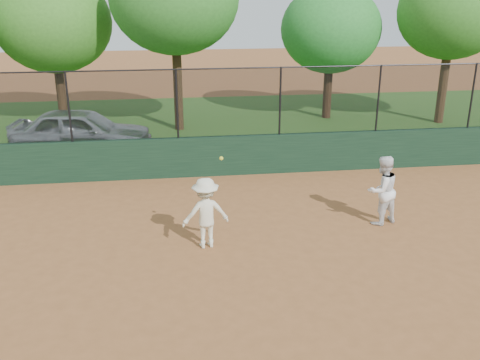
{
  "coord_description": "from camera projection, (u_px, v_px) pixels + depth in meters",
  "views": [
    {
      "loc": [
        -0.74,
        -9.16,
        5.37
      ],
      "look_at": [
        0.8,
        2.2,
        1.2
      ],
      "focal_mm": 40.0,
      "sensor_mm": 36.0,
      "label": 1
    }
  ],
  "objects": [
    {
      "name": "player_main",
      "position": [
        206.0,
        213.0,
        11.46
      ],
      "size": [
        1.09,
        0.78,
        2.17
      ],
      "color": "beige",
      "rests_on": "ground"
    },
    {
      "name": "tree_3",
      "position": [
        331.0,
        30.0,
        21.9
      ],
      "size": [
        4.14,
        3.77,
        5.49
      ],
      "color": "#372112",
      "rests_on": "ground"
    },
    {
      "name": "fence_assembly",
      "position": [
        194.0,
        102.0,
        15.28
      ],
      "size": [
        26.0,
        0.06,
        2.0
      ],
      "color": "black",
      "rests_on": "back_wall"
    },
    {
      "name": "parked_car",
      "position": [
        82.0,
        132.0,
        17.82
      ],
      "size": [
        4.83,
        2.48,
        1.57
      ],
      "primitive_type": "imported",
      "rotation": [
        0.0,
        0.0,
        1.43
      ],
      "color": "#B2B8BC",
      "rests_on": "ground"
    },
    {
      "name": "grass_strip",
      "position": [
        188.0,
        127.0,
        21.63
      ],
      "size": [
        36.0,
        12.0,
        0.01
      ],
      "primitive_type": "cube",
      "color": "#265019",
      "rests_on": "ground"
    },
    {
      "name": "tree_1",
      "position": [
        53.0,
        23.0,
        20.74
      ],
      "size": [
        4.53,
        4.11,
        6.0
      ],
      "color": "#412816",
      "rests_on": "ground"
    },
    {
      "name": "tree_4",
      "position": [
        452.0,
        12.0,
        20.85
      ],
      "size": [
        4.3,
        3.91,
        6.3
      ],
      "color": "#4B301A",
      "rests_on": "ground"
    },
    {
      "name": "player_second",
      "position": [
        382.0,
        190.0,
        12.59
      ],
      "size": [
        0.99,
        0.89,
        1.68
      ],
      "primitive_type": "imported",
      "rotation": [
        0.0,
        0.0,
        3.51
      ],
      "color": "white",
      "rests_on": "ground"
    },
    {
      "name": "back_wall",
      "position": [
        196.0,
        157.0,
        15.84
      ],
      "size": [
        26.0,
        0.2,
        1.2
      ],
      "primitive_type": "cube",
      "color": "#17331F",
      "rests_on": "ground"
    },
    {
      "name": "ground",
      "position": [
        215.0,
        277.0,
        10.46
      ],
      "size": [
        80.0,
        80.0,
        0.0
      ],
      "primitive_type": "plane",
      "color": "#93582F",
      "rests_on": "ground"
    }
  ]
}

